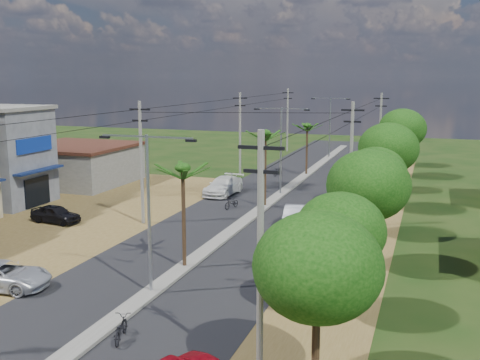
# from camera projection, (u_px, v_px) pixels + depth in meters

# --- Properties ---
(ground) EXTENTS (160.00, 160.00, 0.00)m
(ground) POSITION_uv_depth(u_px,v_px,m) (151.00, 294.00, 28.06)
(ground) COLOR black
(ground) RESTS_ON ground
(road) EXTENTS (12.00, 110.00, 0.04)m
(road) POSITION_uv_depth(u_px,v_px,m) (246.00, 221.00, 42.00)
(road) COLOR black
(road) RESTS_ON ground
(median) EXTENTS (1.00, 90.00, 0.18)m
(median) POSITION_uv_depth(u_px,v_px,m) (258.00, 211.00, 44.78)
(median) COLOR #605E56
(median) RESTS_ON ground
(dirt_lot_west) EXTENTS (18.00, 46.00, 0.04)m
(dirt_lot_west) POSITION_uv_depth(u_px,v_px,m) (17.00, 228.00, 40.29)
(dirt_lot_west) COLOR brown
(dirt_lot_west) RESTS_ON ground
(dirt_shoulder_east) EXTENTS (5.00, 90.00, 0.03)m
(dirt_shoulder_east) POSITION_uv_depth(u_px,v_px,m) (361.00, 231.00, 39.28)
(dirt_shoulder_east) COLOR brown
(dirt_shoulder_east) RESTS_ON ground
(low_shed) EXTENTS (10.40, 10.40, 3.95)m
(low_shed) POSITION_uv_depth(u_px,v_px,m) (77.00, 164.00, 56.73)
(low_shed) COLOR #605E56
(low_shed) RESTS_ON ground
(tree_east_a) EXTENTS (4.40, 4.40, 6.37)m
(tree_east_a) POSITION_uv_depth(u_px,v_px,m) (318.00, 267.00, 18.62)
(tree_east_a) COLOR black
(tree_east_a) RESTS_ON ground
(tree_east_b) EXTENTS (4.00, 4.00, 5.83)m
(tree_east_b) POSITION_uv_depth(u_px,v_px,m) (340.00, 231.00, 24.33)
(tree_east_b) COLOR black
(tree_east_b) RESTS_ON ground
(tree_east_c) EXTENTS (4.60, 4.60, 6.83)m
(tree_east_c) POSITION_uv_depth(u_px,v_px,m) (368.00, 185.00, 30.58)
(tree_east_c) COLOR black
(tree_east_c) RESTS_ON ground
(tree_east_d) EXTENTS (4.20, 4.20, 6.13)m
(tree_east_d) POSITION_uv_depth(u_px,v_px,m) (375.00, 174.00, 37.27)
(tree_east_d) COLOR black
(tree_east_d) RESTS_ON ground
(tree_east_e) EXTENTS (4.80, 4.80, 7.14)m
(tree_east_e) POSITION_uv_depth(u_px,v_px,m) (388.00, 148.00, 44.51)
(tree_east_e) COLOR black
(tree_east_e) RESTS_ON ground
(tree_east_f) EXTENTS (3.80, 3.80, 5.52)m
(tree_east_f) POSITION_uv_depth(u_px,v_px,m) (390.00, 151.00, 52.30)
(tree_east_f) COLOR black
(tree_east_f) RESTS_ON ground
(tree_east_g) EXTENTS (5.00, 5.00, 7.38)m
(tree_east_g) POSITION_uv_depth(u_px,v_px,m) (402.00, 129.00, 59.30)
(tree_east_g) COLOR black
(tree_east_g) RESTS_ON ground
(tree_east_h) EXTENTS (4.40, 4.40, 6.52)m
(tree_east_h) POSITION_uv_depth(u_px,v_px,m) (403.00, 128.00, 66.94)
(tree_east_h) COLOR black
(tree_east_h) RESTS_ON ground
(palm_median_near) EXTENTS (2.00, 2.00, 6.15)m
(palm_median_near) POSITION_uv_depth(u_px,v_px,m) (183.00, 172.00, 30.77)
(palm_median_near) COLOR black
(palm_median_near) RESTS_ON ground
(palm_median_mid) EXTENTS (2.00, 2.00, 6.55)m
(palm_median_mid) POSITION_uv_depth(u_px,v_px,m) (265.00, 136.00, 45.58)
(palm_median_mid) COLOR black
(palm_median_mid) RESTS_ON ground
(palm_median_far) EXTENTS (2.00, 2.00, 5.85)m
(palm_median_far) POSITION_uv_depth(u_px,v_px,m) (307.00, 128.00, 60.57)
(palm_median_far) COLOR black
(palm_median_far) RESTS_ON ground
(streetlight_near) EXTENTS (5.10, 0.18, 8.00)m
(streetlight_near) POSITION_uv_depth(u_px,v_px,m) (148.00, 201.00, 27.19)
(streetlight_near) COLOR gray
(streetlight_near) RESTS_ON ground
(streetlight_mid) EXTENTS (5.10, 0.18, 8.00)m
(streetlight_mid) POSITION_uv_depth(u_px,v_px,m) (281.00, 143.00, 50.43)
(streetlight_mid) COLOR gray
(streetlight_mid) RESTS_ON ground
(streetlight_far) EXTENTS (5.10, 0.18, 8.00)m
(streetlight_far) POSITION_uv_depth(u_px,v_px,m) (330.00, 122.00, 73.67)
(streetlight_far) COLOR gray
(streetlight_far) RESTS_ON ground
(utility_pole_w_b) EXTENTS (1.60, 0.24, 9.00)m
(utility_pole_w_b) POSITION_uv_depth(u_px,v_px,m) (141.00, 160.00, 40.59)
(utility_pole_w_b) COLOR #605E56
(utility_pole_w_b) RESTS_ON ground
(utility_pole_w_c) EXTENTS (1.60, 0.24, 9.00)m
(utility_pole_w_c) POSITION_uv_depth(u_px,v_px,m) (240.00, 132.00, 61.04)
(utility_pole_w_c) COLOR #605E56
(utility_pole_w_c) RESTS_ON ground
(utility_pole_w_d) EXTENTS (1.60, 0.24, 9.00)m
(utility_pole_w_d) POSITION_uv_depth(u_px,v_px,m) (288.00, 118.00, 80.56)
(utility_pole_w_d) COLOR #605E56
(utility_pole_w_d) RESTS_ON ground
(utility_pole_e_a) EXTENTS (1.60, 0.24, 9.00)m
(utility_pole_e_a) POSITION_uv_depth(u_px,v_px,m) (260.00, 253.00, 19.21)
(utility_pole_e_a) COLOR #605E56
(utility_pole_e_a) RESTS_ON ground
(utility_pole_e_b) EXTENTS (1.60, 0.24, 9.00)m
(utility_pole_e_b) POSITION_uv_depth(u_px,v_px,m) (351.00, 162.00, 39.67)
(utility_pole_e_b) COLOR #605E56
(utility_pole_e_b) RESTS_ON ground
(utility_pole_e_c) EXTENTS (1.60, 0.24, 9.00)m
(utility_pole_e_c) POSITION_uv_depth(u_px,v_px,m) (380.00, 133.00, 60.12)
(utility_pole_e_c) COLOR #605E56
(utility_pole_e_c) RESTS_ON ground
(car_silver_mid) EXTENTS (2.38, 5.08, 1.61)m
(car_silver_mid) POSITION_uv_depth(u_px,v_px,m) (297.00, 215.00, 40.69)
(car_silver_mid) COLOR #ACAEB5
(car_silver_mid) RESTS_ON ground
(car_white_far) EXTENTS (2.53, 5.61, 1.60)m
(car_white_far) POSITION_uv_depth(u_px,v_px,m) (223.00, 186.00, 51.34)
(car_white_far) COLOR silver
(car_white_far) RESTS_ON ground
(car_parked_silver) EXTENTS (5.28, 3.05, 1.38)m
(car_parked_silver) POSITION_uv_depth(u_px,v_px,m) (2.00, 276.00, 28.60)
(car_parked_silver) COLOR #ACAEB5
(car_parked_silver) RESTS_ON ground
(car_parked_dark) EXTENTS (4.01, 1.92, 1.32)m
(car_parked_dark) POSITION_uv_depth(u_px,v_px,m) (56.00, 214.00, 41.48)
(car_parked_dark) COLOR black
(car_parked_dark) RESTS_ON ground
(moto_rider_east) EXTENTS (1.17, 1.96, 0.98)m
(moto_rider_east) POSITION_uv_depth(u_px,v_px,m) (121.00, 330.00, 23.02)
(moto_rider_east) COLOR black
(moto_rider_east) RESTS_ON ground
(moto_rider_west_a) EXTENTS (1.09, 1.92, 0.95)m
(moto_rider_west_a) POSITION_uv_depth(u_px,v_px,m) (232.00, 203.00, 45.97)
(moto_rider_west_a) COLOR black
(moto_rider_west_a) RESTS_ON ground
(moto_rider_west_b) EXTENTS (0.97, 1.57, 0.91)m
(moto_rider_west_b) POSITION_uv_depth(u_px,v_px,m) (278.00, 172.00, 60.83)
(moto_rider_west_b) COLOR black
(moto_rider_west_b) RESTS_ON ground
(roadside_sign) EXTENTS (0.09, 1.07, 0.89)m
(roadside_sign) POSITION_uv_depth(u_px,v_px,m) (2.00, 276.00, 29.27)
(roadside_sign) COLOR #B41026
(roadside_sign) RESTS_ON ground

